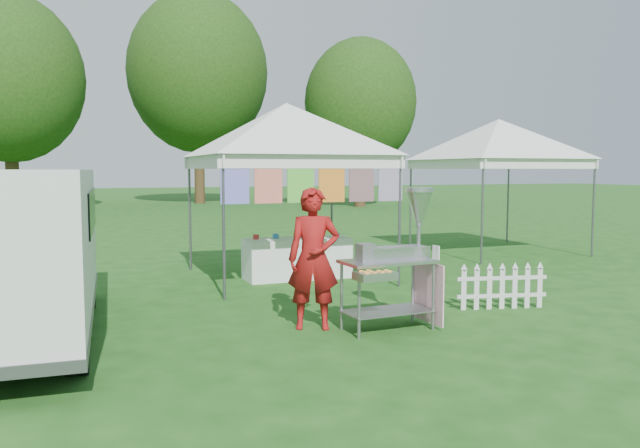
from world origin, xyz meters
name	(u,v)px	position (x,y,z in m)	size (l,w,h in m)	color
ground	(378,324)	(0.00, 0.00, 0.00)	(120.00, 120.00, 0.00)	#1D4915
canopy_main	(286,104)	(0.00, 3.49, 2.99)	(4.24, 4.24, 3.45)	#59595E
canopy_right	(499,120)	(5.50, 5.00, 2.99)	(4.24, 4.24, 3.45)	#59595E
tree_left	(8,79)	(-6.00, 24.00, 5.83)	(6.40, 6.40, 9.53)	#3D2C16
tree_mid	(198,73)	(3.00, 28.00, 7.14)	(7.60, 7.60, 11.52)	#3D2C16
tree_right	(360,103)	(10.00, 22.00, 5.18)	(5.60, 5.60, 8.42)	#3D2C16
donut_cart	(401,246)	(0.16, -0.28, 0.98)	(1.19, 0.87, 1.66)	gray
vendor	(314,259)	(-0.79, 0.10, 0.83)	(0.61, 0.40, 1.67)	maroon
cargo_van	(5,248)	(-4.11, 0.92, 1.01)	(2.01, 4.59, 1.87)	silver
picket_fence	(502,288)	(1.94, 0.15, 0.29)	(1.23, 0.31, 0.56)	silver
display_table	(297,258)	(0.15, 3.41, 0.35)	(1.80, 0.70, 0.69)	white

